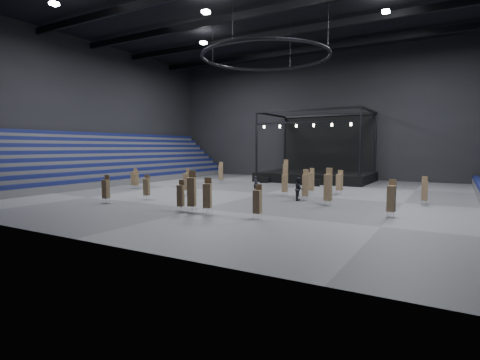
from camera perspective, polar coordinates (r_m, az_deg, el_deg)
The scene contains 33 objects.
floor at distance 36.52m, azimuth 3.78°, elevation -2.06°, with size 50.00×50.00×0.00m, color #565659.
ceiling at distance 38.69m, azimuth 3.95°, elevation 25.44°, with size 50.00×42.00×0.20m, color black.
wall_back at distance 56.05m, azimuth 13.50°, elevation 9.49°, with size 50.00×0.20×18.00m, color black.
wall_front at distance 20.23m, azimuth -24.79°, elevation 17.45°, with size 50.00×0.20×18.00m, color black.
wall_left at distance 52.53m, azimuth -21.81°, elevation 9.58°, with size 0.20×42.00×18.00m, color black.
bleachers_left at distance 50.81m, azimuth -20.10°, elevation 1.59°, with size 7.20×40.00×6.40m.
stage at distance 51.41m, azimuth 11.82°, elevation 1.51°, with size 14.00×10.00×9.20m.
truss_ring at distance 37.23m, azimuth 3.90°, elevation 18.21°, with size 12.30×12.30×5.15m.
roof_girders at distance 38.41m, azimuth 3.94°, elevation 24.32°, with size 49.00×30.35×0.70m.
floodlights at distance 34.88m, azimuth 0.74°, elevation 25.33°, with size 28.60×16.60×0.25m.
flight_case_left at distance 47.43m, azimuth 3.71°, elevation -0.00°, with size 1.07×0.54×0.71m, color black.
flight_case_mid at distance 45.14m, azimuth 9.27°, elevation -0.33°, with size 1.03×0.52×0.69m, color black.
flight_case_right at distance 44.07m, azimuth 11.31°, elevation -0.44°, with size 1.15×0.57×0.76m, color black.
chair_stack_0 at distance 25.29m, azimuth -4.99°, elevation -2.29°, with size 0.66×0.66×2.45m.
chair_stack_1 at distance 41.89m, azimuth -15.59°, elevation 0.13°, with size 0.50×0.50×1.99m.
chair_stack_2 at distance 36.53m, azimuth 14.92°, elevation -0.27°, with size 0.57×0.57×2.34m.
chair_stack_3 at distance 25.78m, azimuth 22.07°, elevation -2.55°, with size 0.52×0.52×2.45m.
chair_stack_4 at distance 35.83m, azimuth 10.73°, elevation -0.17°, with size 0.59×0.59×2.54m.
chair_stack_5 at distance 31.95m, azimuth 9.91°, elevation -0.72°, with size 0.54×0.54×2.64m.
chair_stack_6 at distance 43.39m, azimuth 6.94°, elevation 1.10°, with size 0.64×0.64×3.09m.
chair_stack_7 at distance 46.57m, azimuth -2.93°, elevation 1.18°, with size 0.69×0.69×2.68m.
chair_stack_8 at distance 36.05m, azimuth -8.13°, elevation -0.17°, with size 0.55×0.55×2.46m.
chair_stack_9 at distance 33.13m, azimuth -14.05°, elevation -0.96°, with size 0.58×0.58×2.15m.
chair_stack_10 at distance 23.35m, azimuth 2.68°, elevation -3.22°, with size 0.49×0.49×2.19m.
chair_stack_11 at distance 34.52m, azimuth 6.85°, elevation -0.41°, with size 0.58×0.58×2.39m.
chair_stack_12 at distance 29.34m, azimuth 13.27°, elevation -1.01°, with size 0.53×0.53×2.93m.
chair_stack_13 at distance 32.45m, azimuth 26.30°, elevation -1.41°, with size 0.50×0.50×2.24m.
chair_stack_14 at distance 26.03m, azimuth -7.37°, elevation -1.68°, with size 0.67×0.67×2.90m.
chair_stack_15 at distance 32.03m, azimuth -19.76°, elevation -1.22°, with size 0.53×0.53×2.27m.
chair_stack_16 at distance 26.67m, azimuth -9.03°, elevation -2.28°, with size 0.48×0.48×2.21m.
chair_stack_17 at distance 41.91m, azimuth -15.83°, elevation 0.31°, with size 0.52×0.52×2.23m.
man_center at distance 38.57m, azimuth 2.38°, elevation -0.52°, with size 0.57×0.37×1.55m, color black.
crew_member at distance 32.01m, azimuth 9.03°, elevation -1.35°, with size 0.95×0.74×1.96m, color black.
Camera 1 is at (16.00, -32.53, 4.49)m, focal length 28.00 mm.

